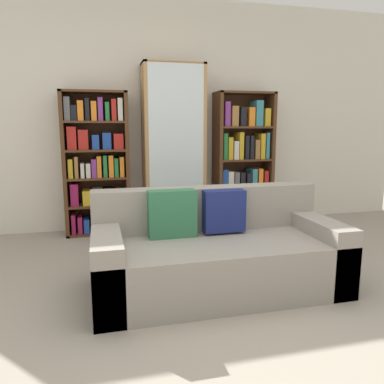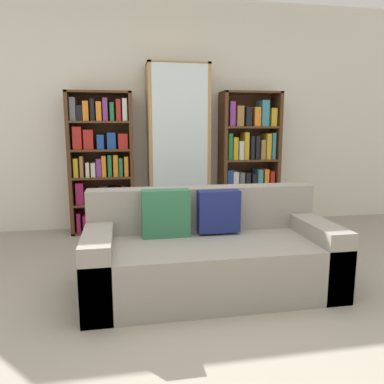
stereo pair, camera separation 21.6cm
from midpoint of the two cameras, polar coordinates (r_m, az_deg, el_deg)
name	(u,v)px [view 2 (the right image)]	position (r m, az deg, el deg)	size (l,w,h in m)	color
ground_plane	(209,341)	(2.33, 5.44, -21.75)	(16.00, 16.00, 0.00)	gray
wall_back	(160,116)	(4.62, -3.59, 11.55)	(6.70, 0.06, 2.70)	silver
couch	(209,254)	(2.87, 4.85, -9.41)	(1.82, 0.83, 0.75)	gray
bookshelf_left	(101,164)	(4.40, -12.27, 4.18)	(0.72, 0.32, 1.60)	#4C2D19
display_cabinet	(178,149)	(4.43, -0.74, 6.54)	(0.71, 0.36, 1.93)	#AD7F4C
bookshelf_right	(249,163)	(4.69, 9.97, 4.42)	(0.71, 0.32, 1.63)	#4C2D19
wine_bottle	(253,234)	(3.88, 10.87, -6.28)	(0.08, 0.08, 0.36)	#192333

